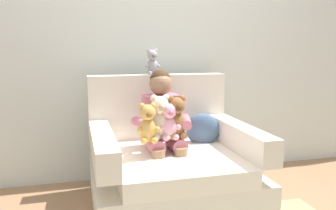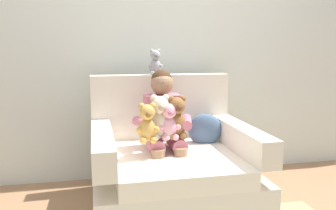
# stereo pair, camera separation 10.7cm
# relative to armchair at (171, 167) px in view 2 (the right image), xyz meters

# --- Properties ---
(ground_plane) EXTENTS (8.00, 8.00, 0.00)m
(ground_plane) POSITION_rel_armchair_xyz_m (0.00, -0.05, -0.29)
(ground_plane) COLOR #936D4C
(back_wall) EXTENTS (6.00, 0.10, 2.60)m
(back_wall) POSITION_rel_armchair_xyz_m (0.00, 0.69, 1.01)
(back_wall) COLOR silver
(back_wall) RESTS_ON ground
(armchair) EXTENTS (1.13, 1.04, 0.94)m
(armchair) POSITION_rel_armchair_xyz_m (0.00, 0.00, 0.00)
(armchair) COLOR silver
(armchair) RESTS_ON ground
(seated_child) EXTENTS (0.45, 0.39, 0.82)m
(seated_child) POSITION_rel_armchair_xyz_m (-0.04, 0.05, 0.34)
(seated_child) COLOR #C66B7F
(seated_child) RESTS_ON armchair
(plush_brown) EXTENTS (0.18, 0.15, 0.30)m
(plush_brown) POSITION_rel_armchair_xyz_m (0.02, -0.08, 0.38)
(plush_brown) COLOR brown
(plush_brown) RESTS_ON armchair
(plush_honey) EXTENTS (0.16, 0.13, 0.27)m
(plush_honey) POSITION_rel_armchair_xyz_m (-0.20, -0.15, 0.37)
(plush_honey) COLOR gold
(plush_honey) RESTS_ON armchair
(plush_pink) EXTENTS (0.16, 0.13, 0.26)m
(plush_pink) POSITION_rel_armchair_xyz_m (-0.04, -0.10, 0.36)
(plush_pink) COLOR #EAA8BC
(plush_pink) RESTS_ON armchair
(plush_cream) EXTENTS (0.19, 0.15, 0.32)m
(plush_cream) POSITION_rel_armchair_xyz_m (-0.10, -0.08, 0.39)
(plush_cream) COLOR silver
(plush_cream) RESTS_ON armchair
(plush_grey_on_backrest) EXTENTS (0.12, 0.10, 0.21)m
(plush_grey_on_backrest) POSITION_rel_armchair_xyz_m (-0.04, 0.40, 0.75)
(plush_grey_on_backrest) COLOR #9E9EA3
(plush_grey_on_backrest) RESTS_ON armchair
(throw_pillow) EXTENTS (0.28, 0.19, 0.26)m
(throw_pillow) POSITION_rel_armchair_xyz_m (0.30, 0.15, 0.23)
(throw_pillow) COLOR slate
(throw_pillow) RESTS_ON armchair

